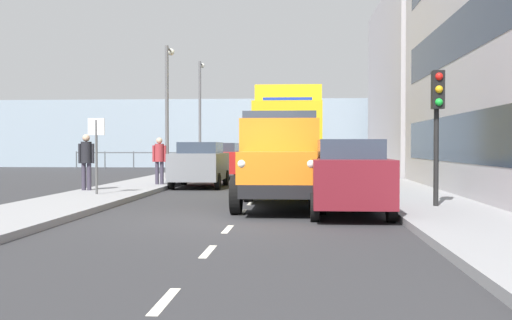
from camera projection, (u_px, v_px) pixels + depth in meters
name	position (u px, v px, depth m)	size (l,w,h in m)	color
ground_plane	(261.00, 191.00, 21.49)	(80.00, 80.00, 0.00)	#2D2D30
sidewalk_left	(396.00, 189.00, 21.15)	(2.49, 40.26, 0.15)	gray
sidewalk_right	(131.00, 188.00, 21.83)	(2.49, 40.26, 0.15)	gray
road_centreline_markings	(260.00, 193.00, 20.50)	(0.12, 34.97, 0.01)	silver
building_far_block	(462.00, 85.00, 34.14)	(8.95, 13.65, 9.91)	#B7B2B7
sea_horizon	(282.00, 133.00, 44.49)	(80.00, 0.80, 5.00)	#8C9EAD
seawall_railing	(280.00, 156.00, 40.94)	(28.08, 0.08, 1.20)	#4C5156
truck_vintage_orange	(280.00, 162.00, 15.31)	(2.17, 5.64, 2.43)	black
lorry_cargo_yellow	(289.00, 134.00, 24.61)	(2.58, 8.20, 3.87)	gold
car_maroon_kerbside_near	(349.00, 176.00, 13.88)	(1.76, 3.99, 1.72)	maroon
car_teal_kerbside_1	(336.00, 168.00, 18.87)	(1.80, 4.27, 1.72)	#1E6670
car_grey_oppositeside_0	(200.00, 164.00, 23.37)	(1.87, 3.91, 1.72)	slate
car_red_oppositeside_1	(221.00, 160.00, 29.54)	(1.94, 3.98, 1.72)	#B21E1E
pedestrian_in_dark_coat	(86.00, 157.00, 19.69)	(0.53, 0.34, 1.80)	#383342
pedestrian_strolling	(159.00, 157.00, 22.73)	(0.53, 0.34, 1.74)	#383342
traffic_light_near	(437.00, 108.00, 14.41)	(0.28, 0.41, 3.20)	black
lamp_post_promenade	(168.00, 98.00, 27.41)	(0.32, 1.14, 5.91)	#59595B
lamp_post_far	(200.00, 105.00, 37.68)	(0.32, 1.14, 6.63)	#59595B
street_sign	(96.00, 142.00, 18.09)	(0.50, 0.07, 2.25)	#4C4C4C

